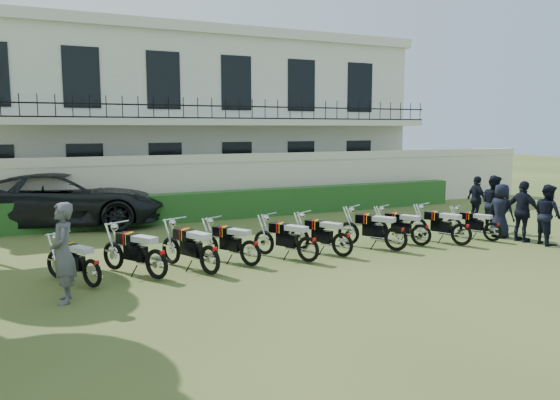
% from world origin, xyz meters
% --- Properties ---
extents(ground, '(100.00, 100.00, 0.00)m').
position_xyz_m(ground, '(0.00, 0.00, 0.00)').
color(ground, '#334C1E').
rests_on(ground, ground).
extents(perimeter_wall, '(30.00, 0.35, 2.30)m').
position_xyz_m(perimeter_wall, '(0.00, 8.00, 1.17)').
color(perimeter_wall, beige).
rests_on(perimeter_wall, ground).
extents(hedge, '(18.00, 0.60, 1.00)m').
position_xyz_m(hedge, '(1.00, 7.20, 0.50)').
color(hedge, '#1E4217').
rests_on(hedge, ground).
extents(building, '(20.40, 9.60, 7.40)m').
position_xyz_m(building, '(0.00, 13.96, 3.71)').
color(building, silver).
rests_on(building, ground).
extents(motorcycle_0, '(1.01, 1.67, 1.02)m').
position_xyz_m(motorcycle_0, '(-5.41, 0.05, 0.47)').
color(motorcycle_0, black).
rests_on(motorcycle_0, ground).
extents(motorcycle_1, '(1.15, 1.84, 1.13)m').
position_xyz_m(motorcycle_1, '(-4.08, 0.10, 0.52)').
color(motorcycle_1, black).
rests_on(motorcycle_1, ground).
extents(motorcycle_2, '(0.96, 1.97, 1.14)m').
position_xyz_m(motorcycle_2, '(-2.93, -0.04, 0.53)').
color(motorcycle_2, black).
rests_on(motorcycle_2, ground).
extents(motorcycle_3, '(1.05, 1.74, 1.06)m').
position_xyz_m(motorcycle_3, '(-1.82, 0.30, 0.49)').
color(motorcycle_3, black).
rests_on(motorcycle_3, ground).
extents(motorcycle_4, '(1.05, 1.79, 1.08)m').
position_xyz_m(motorcycle_4, '(-0.41, 0.06, 0.50)').
color(motorcycle_4, black).
rests_on(motorcycle_4, ground).
extents(motorcycle_5, '(1.01, 1.76, 1.06)m').
position_xyz_m(motorcycle_5, '(0.64, 0.20, 0.49)').
color(motorcycle_5, black).
rests_on(motorcycle_5, ground).
extents(motorcycle_6, '(1.13, 1.82, 1.12)m').
position_xyz_m(motorcycle_6, '(2.27, 0.14, 0.52)').
color(motorcycle_6, black).
rests_on(motorcycle_6, ground).
extents(motorcycle_7, '(0.99, 1.72, 1.03)m').
position_xyz_m(motorcycle_7, '(3.31, 0.40, 0.48)').
color(motorcycle_7, black).
rests_on(motorcycle_7, ground).
extents(motorcycle_8, '(0.88, 1.86, 1.07)m').
position_xyz_m(motorcycle_8, '(4.34, -0.06, 0.49)').
color(motorcycle_8, black).
rests_on(motorcycle_8, ground).
extents(motorcycle_9, '(0.79, 1.64, 0.94)m').
position_xyz_m(motorcycle_9, '(5.58, 0.01, 0.43)').
color(motorcycle_9, black).
rests_on(motorcycle_9, ground).
extents(suv, '(7.09, 4.54, 1.82)m').
position_xyz_m(suv, '(-5.43, 7.97, 0.91)').
color(suv, black).
rests_on(suv, ground).
extents(inspector, '(0.51, 0.73, 1.90)m').
position_xyz_m(inspector, '(-5.98, -0.64, 0.95)').
color(inspector, '#555459').
rests_on(inspector, ground).
extents(officer_1, '(0.86, 0.98, 1.71)m').
position_xyz_m(officer_1, '(6.70, -0.88, 0.86)').
color(officer_1, black).
rests_on(officer_1, ground).
extents(officer_2, '(0.54, 1.08, 1.77)m').
position_xyz_m(officer_2, '(6.40, -0.29, 0.88)').
color(officer_2, black).
rests_on(officer_2, ground).
extents(officer_3, '(0.69, 0.89, 1.62)m').
position_xyz_m(officer_3, '(6.32, 0.44, 0.81)').
color(officer_3, black).
rests_on(officer_3, ground).
extents(officer_4, '(0.88, 1.02, 1.79)m').
position_xyz_m(officer_4, '(6.87, 1.24, 0.90)').
color(officer_4, black).
rests_on(officer_4, ground).
extents(officer_5, '(0.55, 1.01, 1.62)m').
position_xyz_m(officer_5, '(7.61, 2.71, 0.81)').
color(officer_5, black).
rests_on(officer_5, ground).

